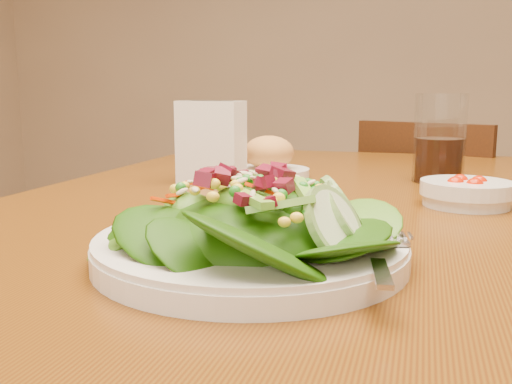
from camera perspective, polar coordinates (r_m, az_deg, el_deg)
dining_table at (r=0.89m, az=4.86°, el=-7.17°), size 0.90×1.40×0.75m
chair_far at (r=1.73m, az=17.25°, el=-6.17°), size 0.50×0.50×0.83m
salad_plate at (r=0.54m, az=0.44°, el=-3.76°), size 0.30×0.30×0.09m
bread_plate at (r=1.08m, az=1.28°, el=3.23°), size 0.15×0.15×0.08m
tomato_bowl at (r=0.86m, az=20.31°, el=-0.04°), size 0.13×0.13×0.04m
drinking_glass at (r=1.06m, az=17.86°, el=4.54°), size 0.09×0.09×0.16m
napkin_holder at (r=1.00m, az=-4.50°, el=5.19°), size 0.11×0.07×0.14m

